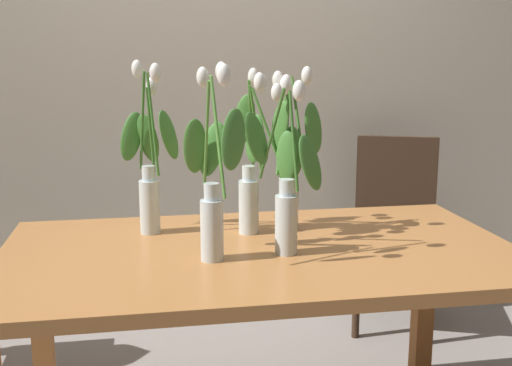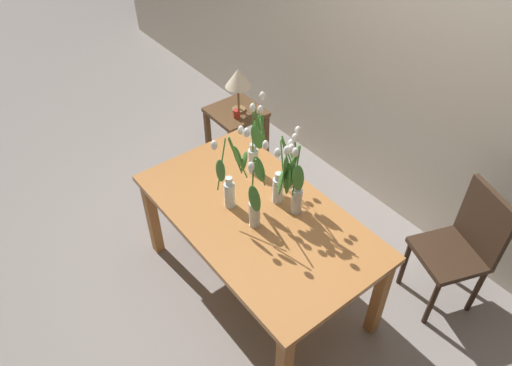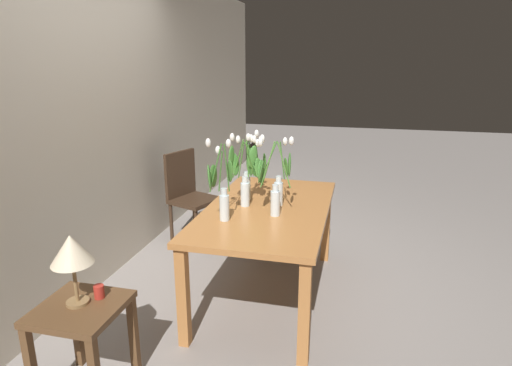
% 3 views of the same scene
% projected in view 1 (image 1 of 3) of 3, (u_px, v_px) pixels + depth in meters
% --- Properties ---
extents(room_wall_rear, '(9.00, 0.10, 2.70)m').
position_uv_depth(room_wall_rear, '(211.00, 51.00, 3.22)').
color(room_wall_rear, beige).
rests_on(room_wall_rear, ground).
extents(dining_table, '(1.60, 0.90, 0.74)m').
position_uv_depth(dining_table, '(261.00, 276.00, 1.97)').
color(dining_table, '#B7753D').
rests_on(dining_table, ground).
extents(tulip_vase_0, '(0.17, 0.25, 0.57)m').
position_uv_depth(tulip_vase_0, '(213.00, 186.00, 1.81)').
color(tulip_vase_0, silver).
rests_on(tulip_vase_0, dining_table).
extents(tulip_vase_1, '(0.19, 0.19, 0.55)m').
position_uv_depth(tulip_vase_1, '(254.00, 170.00, 2.10)').
color(tulip_vase_1, silver).
rests_on(tulip_vase_1, dining_table).
extents(tulip_vase_2, '(0.23, 0.18, 0.57)m').
position_uv_depth(tulip_vase_2, '(149.00, 170.00, 2.10)').
color(tulip_vase_2, silver).
rests_on(tulip_vase_2, dining_table).
extents(tulip_vase_3, '(0.25, 0.22, 0.54)m').
position_uv_depth(tulip_vase_3, '(285.00, 195.00, 1.87)').
color(tulip_vase_3, silver).
rests_on(tulip_vase_3, dining_table).
extents(tulip_vase_4, '(0.20, 0.18, 0.56)m').
position_uv_depth(tulip_vase_4, '(290.00, 166.00, 2.09)').
color(tulip_vase_4, silver).
rests_on(tulip_vase_4, dining_table).
extents(dining_chair, '(0.52, 0.52, 0.93)m').
position_uv_depth(dining_chair, '(395.00, 220.00, 3.11)').
color(dining_chair, '#382619').
rests_on(dining_chair, ground).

